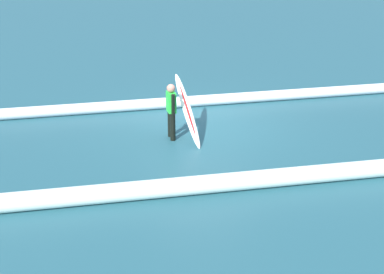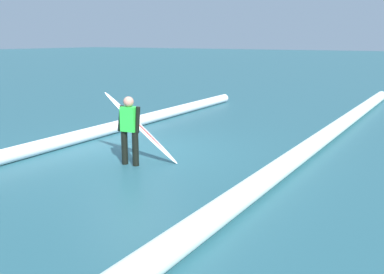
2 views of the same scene
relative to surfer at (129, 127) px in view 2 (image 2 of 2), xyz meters
The scene contains 5 objects.
ground_plane 1.47m from the surfer, 143.92° to the right, with size 192.93×192.93×0.00m, color #265763.
surfer is the anchor object (origin of this frame).
surfboard 0.44m from the surfer, behind, with size 0.58×1.81×1.53m.
wave_crest_foreground 2.59m from the surfer, 72.03° to the right, with size 0.34×0.34×20.75m, color white.
wave_crest_midground 5.01m from the surfer, 143.15° to the left, with size 0.40×0.40×19.68m, color white.
Camera 2 is at (7.96, 6.75, 2.66)m, focal length 41.09 mm.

